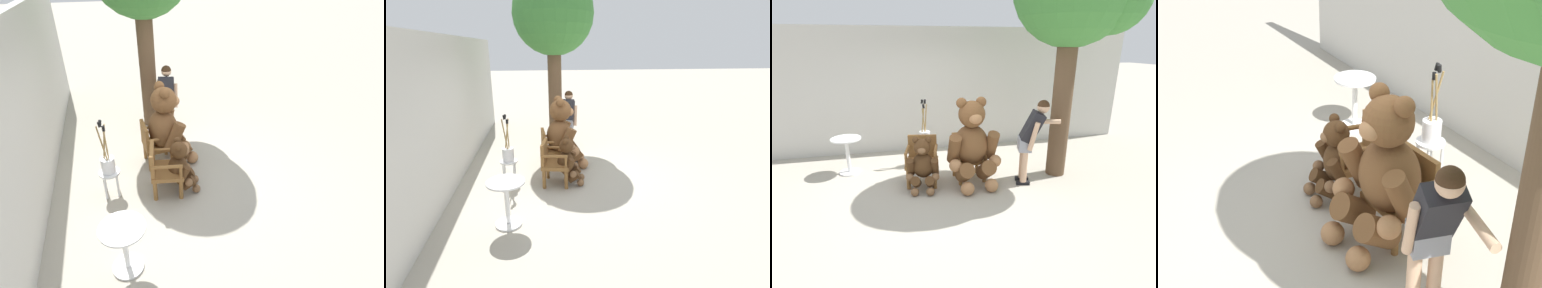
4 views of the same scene
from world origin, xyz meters
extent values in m
plane|color=#A8A091|center=(0.00, 0.00, 0.00)|extent=(60.00, 60.00, 0.00)
cube|color=beige|center=(0.00, 2.40, 1.40)|extent=(10.00, 0.16, 2.80)
cube|color=brown|center=(-0.44, 0.41, 0.41)|extent=(0.64, 0.61, 0.07)
cylinder|color=brown|center=(-0.70, 0.24, 0.18)|extent=(0.07, 0.07, 0.37)
cylinder|color=brown|center=(-0.25, 0.16, 0.18)|extent=(0.07, 0.07, 0.37)
cylinder|color=brown|center=(-0.62, 0.65, 0.18)|extent=(0.07, 0.07, 0.37)
cylinder|color=brown|center=(-0.17, 0.57, 0.18)|extent=(0.07, 0.07, 0.37)
cube|color=brown|center=(-0.39, 0.63, 0.65)|extent=(0.52, 0.15, 0.42)
cylinder|color=brown|center=(-0.68, 0.45, 0.66)|extent=(0.14, 0.48, 0.06)
cylinder|color=brown|center=(-0.72, 0.25, 0.55)|extent=(0.05, 0.05, 0.22)
cylinder|color=brown|center=(-0.19, 0.36, 0.66)|extent=(0.14, 0.48, 0.06)
cylinder|color=brown|center=(-0.23, 0.15, 0.55)|extent=(0.05, 0.05, 0.22)
cube|color=brown|center=(0.44, 0.41, 0.41)|extent=(0.59, 0.56, 0.07)
cylinder|color=brown|center=(0.22, 0.18, 0.18)|extent=(0.07, 0.07, 0.37)
cylinder|color=brown|center=(0.68, 0.21, 0.18)|extent=(0.07, 0.07, 0.37)
cylinder|color=brown|center=(0.19, 0.60, 0.18)|extent=(0.07, 0.07, 0.37)
cylinder|color=brown|center=(0.65, 0.63, 0.18)|extent=(0.07, 0.07, 0.37)
cube|color=brown|center=(0.42, 0.64, 0.65)|extent=(0.52, 0.09, 0.42)
cylinder|color=brown|center=(0.19, 0.39, 0.66)|extent=(0.09, 0.48, 0.06)
cylinder|color=brown|center=(0.20, 0.18, 0.55)|extent=(0.05, 0.05, 0.22)
cylinder|color=brown|center=(0.69, 0.42, 0.66)|extent=(0.09, 0.48, 0.06)
cylinder|color=brown|center=(0.70, 0.21, 0.55)|extent=(0.05, 0.05, 0.22)
ellipsoid|color=brown|center=(0.44, 0.29, 0.72)|extent=(0.68, 0.58, 0.74)
sphere|color=brown|center=(0.44, 0.25, 1.29)|extent=(0.47, 0.47, 0.47)
ellipsoid|color=#A47148|center=(0.45, 0.05, 1.25)|extent=(0.23, 0.19, 0.17)
sphere|color=black|center=(0.45, 0.05, 1.26)|extent=(0.07, 0.07, 0.07)
sphere|color=brown|center=(0.26, 0.26, 1.49)|extent=(0.19, 0.19, 0.19)
sphere|color=brown|center=(0.61, 0.29, 1.49)|extent=(0.19, 0.19, 0.19)
cylinder|color=brown|center=(0.10, 0.14, 0.72)|extent=(0.24, 0.42, 0.56)
sphere|color=#A47148|center=(0.09, -0.01, 0.47)|extent=(0.22, 0.22, 0.22)
cylinder|color=brown|center=(0.79, 0.19, 0.72)|extent=(0.24, 0.42, 0.56)
sphere|color=#A47148|center=(0.82, 0.04, 0.47)|extent=(0.22, 0.22, 0.22)
cylinder|color=brown|center=(0.26, 0.00, 0.31)|extent=(0.30, 0.48, 0.44)
sphere|color=#A47148|center=(0.25, -0.22, 0.12)|extent=(0.23, 0.23, 0.23)
cylinder|color=brown|center=(0.65, 0.03, 0.31)|extent=(0.30, 0.48, 0.44)
sphere|color=#A47148|center=(0.69, -0.19, 0.12)|extent=(0.23, 0.23, 0.23)
ellipsoid|color=#4C3019|center=(-0.44, 0.23, 0.43)|extent=(0.44, 0.39, 0.45)
sphere|color=#4C3019|center=(-0.44, 0.20, 0.78)|extent=(0.28, 0.28, 0.28)
ellipsoid|color=brown|center=(-0.46, 0.09, 0.75)|extent=(0.15, 0.13, 0.10)
sphere|color=black|center=(-0.46, 0.09, 0.76)|extent=(0.04, 0.04, 0.04)
sphere|color=#4C3019|center=(-0.54, 0.24, 0.90)|extent=(0.11, 0.11, 0.11)
sphere|color=#4C3019|center=(-0.33, 0.20, 0.90)|extent=(0.11, 0.11, 0.11)
cylinder|color=#4C3019|center=(-0.65, 0.19, 0.43)|extent=(0.17, 0.27, 0.34)
sphere|color=brown|center=(-0.68, 0.11, 0.28)|extent=(0.13, 0.13, 0.13)
cylinder|color=#4C3019|center=(-0.24, 0.12, 0.43)|extent=(0.17, 0.27, 0.34)
sphere|color=brown|center=(-0.25, 0.03, 0.28)|extent=(0.13, 0.13, 0.13)
cylinder|color=#4C3019|center=(-0.58, 0.09, 0.19)|extent=(0.21, 0.30, 0.26)
sphere|color=brown|center=(-0.62, -0.04, 0.07)|extent=(0.14, 0.14, 0.14)
cylinder|color=#4C3019|center=(-0.35, 0.04, 0.19)|extent=(0.21, 0.30, 0.26)
sphere|color=brown|center=(-0.36, -0.09, 0.07)|extent=(0.14, 0.14, 0.14)
cube|color=black|center=(1.33, -0.06, 0.03)|extent=(0.26, 0.15, 0.06)
cylinder|color=tan|center=(1.33, -0.06, 0.47)|extent=(0.12, 0.12, 0.82)
cube|color=black|center=(1.38, 0.11, 0.03)|extent=(0.26, 0.15, 0.06)
cylinder|color=tan|center=(1.38, 0.11, 0.47)|extent=(0.12, 0.12, 0.82)
cube|color=gray|center=(1.36, 0.03, 0.75)|extent=(0.29, 0.35, 0.24)
cube|color=black|center=(1.47, 0.00, 1.06)|extent=(0.48, 0.42, 0.57)
sphere|color=tan|center=(1.62, -0.05, 1.41)|extent=(0.21, 0.21, 0.21)
sphere|color=#382314|center=(1.62, -0.05, 1.43)|extent=(0.21, 0.21, 0.21)
cylinder|color=tan|center=(1.76, 0.11, 1.11)|extent=(0.56, 0.23, 0.08)
cylinder|color=tan|center=(1.41, -0.19, 0.94)|extent=(0.21, 0.13, 0.51)
cylinder|color=silver|center=(-0.28, 1.33, 0.45)|extent=(0.34, 0.34, 0.03)
cylinder|color=silver|center=(-0.18, 1.43, 0.22)|extent=(0.04, 0.04, 0.43)
cylinder|color=silver|center=(-0.38, 1.43, 0.22)|extent=(0.04, 0.04, 0.43)
cylinder|color=silver|center=(-0.18, 1.23, 0.22)|extent=(0.04, 0.04, 0.43)
cylinder|color=silver|center=(-0.38, 1.23, 0.22)|extent=(0.04, 0.04, 0.43)
cylinder|color=white|center=(-0.28, 1.33, 0.59)|extent=(0.22, 0.22, 0.26)
cylinder|color=#997A47|center=(-0.25, 1.34, 0.92)|extent=(0.07, 0.13, 0.75)
cylinder|color=black|center=(-0.25, 1.34, 1.34)|extent=(0.05, 0.06, 0.09)
cylinder|color=#997A47|center=(-0.30, 1.35, 0.92)|extent=(0.12, 0.13, 0.75)
cylinder|color=black|center=(-0.30, 1.35, 1.34)|extent=(0.05, 0.05, 0.09)
cylinder|color=#997A47|center=(-0.28, 1.31, 0.87)|extent=(0.08, 0.03, 0.67)
cylinder|color=black|center=(-0.28, 1.31, 1.25)|extent=(0.05, 0.04, 0.08)
cylinder|color=white|center=(-1.80, 1.22, 0.70)|extent=(0.56, 0.56, 0.03)
cylinder|color=white|center=(-1.80, 1.22, 0.34)|extent=(0.07, 0.07, 0.69)
cylinder|color=white|center=(-1.80, 1.22, 0.01)|extent=(0.40, 0.40, 0.03)
cylinder|color=brown|center=(2.16, 0.26, 1.41)|extent=(0.36, 0.36, 2.81)
camera|label=1|loc=(-4.39, 1.12, 3.36)|focal=28.00mm
camera|label=2|loc=(-5.86, 0.68, 2.58)|focal=28.00mm
camera|label=3|loc=(-0.87, -4.62, 2.45)|focal=28.00mm
camera|label=4|loc=(3.87, -2.11, 3.36)|focal=50.00mm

